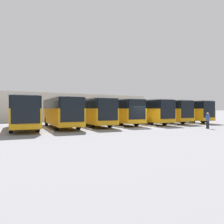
{
  "coord_description": "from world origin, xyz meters",
  "views": [
    {
      "loc": [
        16.65,
        19.42,
        2.17
      ],
      "look_at": [
        0.97,
        -5.53,
        1.75
      ],
      "focal_mm": 35.0,
      "sensor_mm": 36.0,
      "label": 1
    }
  ],
  "objects_px": {
    "bus_0": "(182,111)",
    "bus_2": "(143,111)",
    "bus_4": "(91,111)",
    "bus_5": "(61,111)",
    "pedestrian": "(208,120)",
    "bus_1": "(162,111)",
    "bus_3": "(117,111)",
    "bus_6": "(23,112)"
  },
  "relations": [
    {
      "from": "bus_0",
      "to": "bus_2",
      "type": "height_order",
      "value": "same"
    },
    {
      "from": "bus_4",
      "to": "bus_5",
      "type": "xyz_separation_m",
      "value": [
        4.13,
        0.46,
        0.0
      ]
    },
    {
      "from": "bus_5",
      "to": "pedestrian",
      "type": "relative_size",
      "value": 6.36
    },
    {
      "from": "bus_1",
      "to": "bus_0",
      "type": "bearing_deg",
      "value": -178.35
    },
    {
      "from": "bus_1",
      "to": "bus_4",
      "type": "distance_m",
      "value": 12.39
    },
    {
      "from": "bus_1",
      "to": "bus_4",
      "type": "xyz_separation_m",
      "value": [
        12.39,
        -0.15,
        0.0
      ]
    },
    {
      "from": "bus_1",
      "to": "bus_2",
      "type": "bearing_deg",
      "value": 13.36
    },
    {
      "from": "bus_3",
      "to": "pedestrian",
      "type": "relative_size",
      "value": 6.36
    },
    {
      "from": "bus_0",
      "to": "bus_3",
      "type": "relative_size",
      "value": 1.0
    },
    {
      "from": "bus_1",
      "to": "bus_2",
      "type": "height_order",
      "value": "same"
    },
    {
      "from": "bus_5",
      "to": "bus_1",
      "type": "bearing_deg",
      "value": -171.24
    },
    {
      "from": "bus_0",
      "to": "bus_4",
      "type": "distance_m",
      "value": 16.53
    },
    {
      "from": "bus_2",
      "to": "bus_4",
      "type": "height_order",
      "value": "same"
    },
    {
      "from": "bus_1",
      "to": "bus_5",
      "type": "xyz_separation_m",
      "value": [
        16.52,
        0.31,
        0.0
      ]
    },
    {
      "from": "bus_1",
      "to": "bus_6",
      "type": "distance_m",
      "value": 20.65
    },
    {
      "from": "bus_0",
      "to": "bus_1",
      "type": "relative_size",
      "value": 1.0
    },
    {
      "from": "bus_1",
      "to": "bus_3",
      "type": "bearing_deg",
      "value": 4.61
    },
    {
      "from": "bus_5",
      "to": "pedestrian",
      "type": "xyz_separation_m",
      "value": [
        -13.12,
        9.96,
        -0.94
      ]
    },
    {
      "from": "bus_5",
      "to": "bus_6",
      "type": "height_order",
      "value": "same"
    },
    {
      "from": "bus_3",
      "to": "pedestrian",
      "type": "distance_m",
      "value": 11.8
    },
    {
      "from": "bus_5",
      "to": "bus_6",
      "type": "bearing_deg",
      "value": 9.45
    },
    {
      "from": "bus_4",
      "to": "pedestrian",
      "type": "xyz_separation_m",
      "value": [
        -8.99,
        10.42,
        -0.94
      ]
    },
    {
      "from": "bus_4",
      "to": "bus_6",
      "type": "distance_m",
      "value": 8.28
    },
    {
      "from": "bus_1",
      "to": "bus_5",
      "type": "relative_size",
      "value": 1.0
    },
    {
      "from": "bus_5",
      "to": "pedestrian",
      "type": "height_order",
      "value": "bus_5"
    },
    {
      "from": "bus_5",
      "to": "bus_6",
      "type": "relative_size",
      "value": 1.0
    },
    {
      "from": "bus_0",
      "to": "pedestrian",
      "type": "bearing_deg",
      "value": 60.26
    },
    {
      "from": "bus_4",
      "to": "bus_6",
      "type": "relative_size",
      "value": 1.0
    },
    {
      "from": "bus_1",
      "to": "pedestrian",
      "type": "xyz_separation_m",
      "value": [
        3.4,
        10.27,
        -0.94
      ]
    },
    {
      "from": "bus_2",
      "to": "bus_6",
      "type": "distance_m",
      "value": 16.52
    },
    {
      "from": "bus_0",
      "to": "bus_2",
      "type": "distance_m",
      "value": 8.26
    },
    {
      "from": "bus_0",
      "to": "pedestrian",
      "type": "distance_m",
      "value": 12.42
    },
    {
      "from": "bus_0",
      "to": "bus_6",
      "type": "distance_m",
      "value": 24.77
    },
    {
      "from": "bus_0",
      "to": "bus_1",
      "type": "height_order",
      "value": "same"
    },
    {
      "from": "bus_2",
      "to": "bus_6",
      "type": "height_order",
      "value": "same"
    },
    {
      "from": "bus_3",
      "to": "bus_2",
      "type": "bearing_deg",
      "value": 176.0
    },
    {
      "from": "bus_1",
      "to": "bus_6",
      "type": "xyz_separation_m",
      "value": [
        20.64,
        0.44,
        0.0
      ]
    },
    {
      "from": "bus_5",
      "to": "pedestrian",
      "type": "bearing_deg",
      "value": 150.47
    },
    {
      "from": "bus_4",
      "to": "bus_6",
      "type": "xyz_separation_m",
      "value": [
        8.26,
        0.58,
        0.0
      ]
    },
    {
      "from": "bus_6",
      "to": "bus_4",
      "type": "bearing_deg",
      "value": -168.27
    },
    {
      "from": "bus_0",
      "to": "pedestrian",
      "type": "relative_size",
      "value": 6.36
    },
    {
      "from": "bus_0",
      "to": "bus_6",
      "type": "height_order",
      "value": "same"
    }
  ]
}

